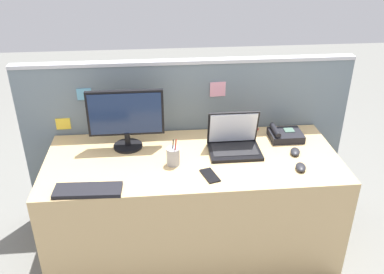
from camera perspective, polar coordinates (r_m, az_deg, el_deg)
The scene contains 12 objects.
ground_plane at distance 3.05m, azimuth 0.09°, elevation -14.42°, with size 10.00×10.00×0.00m, color slate.
desk at distance 2.82m, azimuth 0.10°, elevation -9.06°, with size 1.85×0.77×0.71m, color tan.
cubicle_divider at distance 3.05m, azimuth -0.67°, elevation -0.42°, with size 2.31×0.08×1.22m.
desktop_monitor at distance 2.69m, azimuth -9.03°, elevation 2.75°, with size 0.48×0.19×0.39m.
laptop at distance 2.69m, azimuth 5.74°, elevation -0.53°, with size 0.33×0.25×0.26m.
desk_phone at distance 2.90m, azimuth 12.54°, elevation 0.30°, with size 0.22×0.18×0.09m.
keyboard_main at distance 2.38m, azimuth -14.04°, elevation -7.07°, with size 0.37×0.13×0.02m, color black.
computer_mouse_right_hand at distance 2.58m, azimuth 14.64°, elevation -4.01°, with size 0.06×0.10×0.03m, color #232328.
computer_mouse_left_hand at distance 2.74m, azimuth 13.91°, elevation -1.95°, with size 0.06×0.10×0.03m, color #232328.
pen_cup at distance 2.53m, azimuth -2.59°, elevation -2.64°, with size 0.08×0.08×0.18m.
cell_phone_red_case at distance 2.96m, azimuth 7.89°, elevation 0.78°, with size 0.07×0.14×0.01m, color #B22323.
cell_phone_black_slab at distance 2.44m, azimuth 2.46°, elevation -5.28°, with size 0.07×0.15×0.01m, color black.
Camera 1 is at (-0.22, -2.25, 2.05)m, focal length 39.04 mm.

